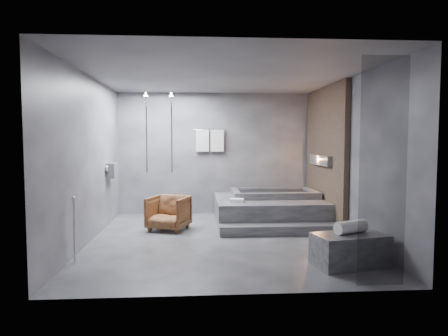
{
  "coord_description": "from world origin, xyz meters",
  "views": [
    {
      "loc": [
        -0.44,
        -6.8,
        1.71
      ],
      "look_at": [
        0.04,
        0.3,
        1.21
      ],
      "focal_mm": 32.0,
      "sensor_mm": 36.0,
      "label": 1
    }
  ],
  "objects": [
    {
      "name": "tub_step",
      "position": [
        1.05,
        0.27,
        0.09
      ],
      "size": [
        2.2,
        0.36,
        0.18
      ],
      "primitive_type": "cube",
      "color": "#38383B",
      "rests_on": "ground"
    },
    {
      "name": "rolled_towel",
      "position": [
        1.66,
        -1.54,
        0.53
      ],
      "size": [
        0.51,
        0.36,
        0.17
      ],
      "primitive_type": "cylinder",
      "rotation": [
        0.0,
        1.57,
        0.43
      ],
      "color": "white",
      "rests_on": "concrete_bench"
    },
    {
      "name": "room",
      "position": [
        0.4,
        0.24,
        1.73
      ],
      "size": [
        5.0,
        5.04,
        2.82
      ],
      "color": "#323235",
      "rests_on": "ground"
    },
    {
      "name": "concrete_bench",
      "position": [
        1.63,
        -1.59,
        0.22
      ],
      "size": [
        1.06,
        0.73,
        0.44
      ],
      "primitive_type": "cube",
      "rotation": [
        0.0,
        0.0,
        0.21
      ],
      "color": "#323234",
      "rests_on": "ground"
    },
    {
      "name": "tub_deck",
      "position": [
        1.05,
        1.45,
        0.25
      ],
      "size": [
        2.2,
        2.0,
        0.5
      ],
      "primitive_type": "cube",
      "color": "#38383B",
      "rests_on": "ground"
    },
    {
      "name": "driftwood_chair",
      "position": [
        -0.99,
        0.81,
        0.33
      ],
      "size": [
        0.9,
        0.91,
        0.65
      ],
      "primitive_type": "imported",
      "rotation": [
        0.0,
        0.0,
        -0.35
      ],
      "color": "#402110",
      "rests_on": "ground"
    },
    {
      "name": "deck_towel",
      "position": [
        0.33,
        0.89,
        0.53
      ],
      "size": [
        0.29,
        0.23,
        0.07
      ],
      "primitive_type": "cube",
      "rotation": [
        0.0,
        0.0,
        -0.17
      ],
      "color": "white",
      "rests_on": "tub_deck"
    }
  ]
}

